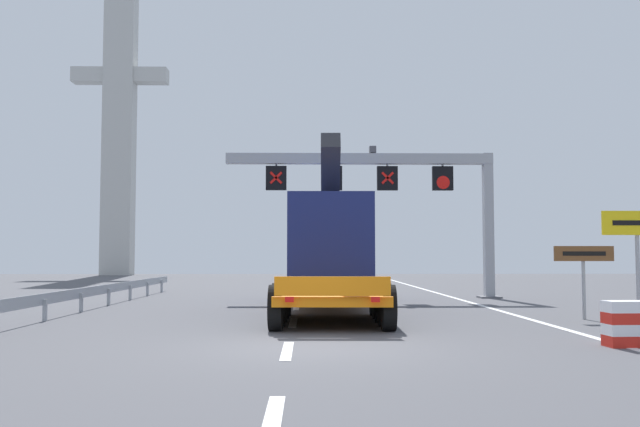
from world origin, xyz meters
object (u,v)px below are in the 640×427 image
tourist_info_sign_brown (584,263)px  exit_sign_yellow (638,238)px  bridge_pylon_distant (120,110)px  crash_barrier_striped (631,324)px  heavy_haul_truck_orange (329,250)px  overhead_lane_gantry (392,181)px

tourist_info_sign_brown → exit_sign_yellow: bearing=-87.6°
tourist_info_sign_brown → bridge_pylon_distant: size_ratio=0.07×
tourist_info_sign_brown → crash_barrier_striped: size_ratio=2.03×
crash_barrier_striped → bridge_pylon_distant: size_ratio=0.03×
heavy_haul_truck_orange → crash_barrier_striped: bearing=-61.5°
tourist_info_sign_brown → bridge_pylon_distant: 54.53m
overhead_lane_gantry → exit_sign_yellow: (4.30, -13.05, -2.80)m
overhead_lane_gantry → bridge_pylon_distant: 43.21m
overhead_lane_gantry → bridge_pylon_distant: (-21.50, 35.94, 10.66)m
heavy_haul_truck_orange → exit_sign_yellow: bearing=-46.4°
overhead_lane_gantry → exit_sign_yellow: size_ratio=4.07×
heavy_haul_truck_orange → bridge_pylon_distant: 47.45m
exit_sign_yellow → bridge_pylon_distant: bearing=117.8°
exit_sign_yellow → tourist_info_sign_brown: 3.05m
heavy_haul_truck_orange → crash_barrier_striped: heavy_haul_truck_orange is taller
heavy_haul_truck_orange → exit_sign_yellow: heavy_haul_truck_orange is taller
overhead_lane_gantry → heavy_haul_truck_orange: 6.91m
tourist_info_sign_brown → crash_barrier_striped: 6.09m
exit_sign_yellow → crash_barrier_striped: (-1.55, -2.82, -1.77)m
overhead_lane_gantry → tourist_info_sign_brown: (4.18, -10.07, -3.42)m
bridge_pylon_distant → tourist_info_sign_brown: bearing=-60.8°
heavy_haul_truck_orange → bridge_pylon_distant: bearing=114.2°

